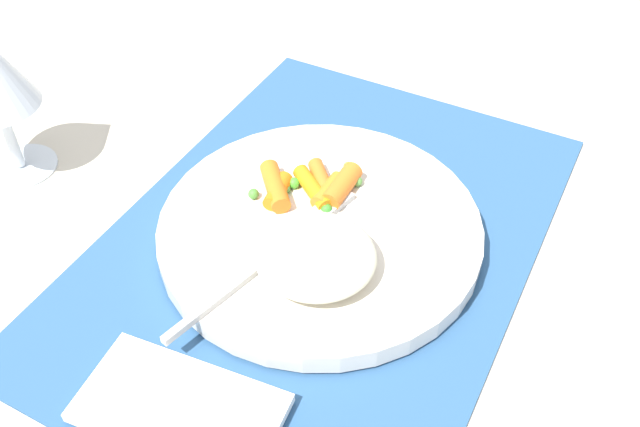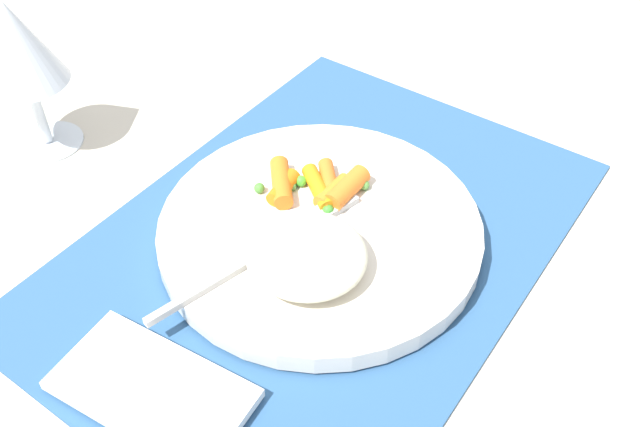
{
  "view_description": "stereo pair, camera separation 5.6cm",
  "coord_description": "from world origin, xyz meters",
  "px_view_note": "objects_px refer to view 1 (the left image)",
  "views": [
    {
      "loc": [
        -0.36,
        -0.19,
        0.43
      ],
      "look_at": [
        0.0,
        0.0,
        0.03
      ],
      "focal_mm": 39.81,
      "sensor_mm": 36.0,
      "label": 1
    },
    {
      "loc": [
        -0.34,
        -0.24,
        0.43
      ],
      "look_at": [
        0.0,
        0.0,
        0.03
      ],
      "focal_mm": 39.81,
      "sensor_mm": 36.0,
      "label": 2
    }
  ],
  "objects_px": {
    "plate": "(320,230)",
    "fork": "(287,246)",
    "rice_mound": "(315,255)",
    "carrot_portion": "(310,187)",
    "napkin": "(180,408)"
  },
  "relations": [
    {
      "from": "plate",
      "to": "fork",
      "type": "distance_m",
      "value": 0.04
    },
    {
      "from": "plate",
      "to": "rice_mound",
      "type": "xyz_separation_m",
      "value": [
        -0.05,
        -0.02,
        0.02
      ]
    },
    {
      "from": "rice_mound",
      "to": "fork",
      "type": "bearing_deg",
      "value": 74.97
    },
    {
      "from": "carrot_portion",
      "to": "plate",
      "type": "bearing_deg",
      "value": -138.65
    },
    {
      "from": "fork",
      "to": "napkin",
      "type": "distance_m",
      "value": 0.15
    },
    {
      "from": "rice_mound",
      "to": "napkin",
      "type": "height_order",
      "value": "rice_mound"
    },
    {
      "from": "fork",
      "to": "carrot_portion",
      "type": "bearing_deg",
      "value": 12.28
    },
    {
      "from": "fork",
      "to": "napkin",
      "type": "height_order",
      "value": "fork"
    },
    {
      "from": "plate",
      "to": "rice_mound",
      "type": "relative_size",
      "value": 2.83
    },
    {
      "from": "fork",
      "to": "plate",
      "type": "bearing_deg",
      "value": -14.29
    },
    {
      "from": "plate",
      "to": "fork",
      "type": "height_order",
      "value": "fork"
    },
    {
      "from": "plate",
      "to": "carrot_portion",
      "type": "relative_size",
      "value": 3.36
    },
    {
      "from": "napkin",
      "to": "carrot_portion",
      "type": "bearing_deg",
      "value": 4.38
    },
    {
      "from": "rice_mound",
      "to": "fork",
      "type": "xyz_separation_m",
      "value": [
        0.01,
        0.03,
        -0.01
      ]
    },
    {
      "from": "plate",
      "to": "napkin",
      "type": "height_order",
      "value": "plate"
    }
  ]
}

